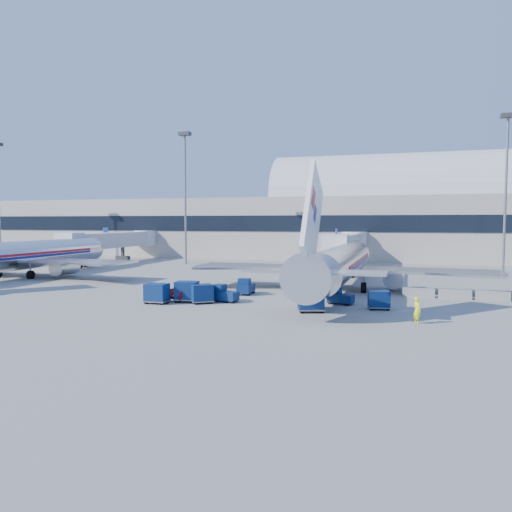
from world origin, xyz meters
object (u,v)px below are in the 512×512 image
(jetbridge_near, at_px, (347,243))
(barrier_near, at_px, (419,293))
(jetbridge_mid, at_px, (116,240))
(barrier_mid, at_px, (455,294))
(cart_open_red, at_px, (178,297))
(cart_solo_far, at_px, (379,299))
(mast_west, at_px, (185,178))
(mast_east, at_px, (506,169))
(barrier_far, at_px, (493,296))
(airliner_main, at_px, (340,263))
(tug_right, at_px, (340,297))
(airliner_mid, at_px, (19,255))
(cart_solo_near, at_px, (311,300))
(ramp_worker, at_px, (417,310))
(tug_lead, at_px, (224,294))
(cart_train_c, at_px, (157,293))
(cart_train_a, at_px, (202,293))
(cart_train_b, at_px, (187,291))
(tug_left, at_px, (246,287))

(jetbridge_near, height_order, barrier_near, jetbridge_near)
(jetbridge_mid, relative_size, barrier_mid, 9.17)
(cart_open_red, bearing_deg, cart_solo_far, 19.70)
(mast_west, xyz_separation_m, mast_east, (50.00, 0.00, 0.00))
(jetbridge_mid, height_order, barrier_far, jetbridge_mid)
(airliner_main, height_order, tug_right, airliner_main)
(mast_west, bearing_deg, cart_solo_far, -46.04)
(airliner_mid, height_order, cart_solo_near, airliner_mid)
(barrier_near, relative_size, tug_right, 1.21)
(mast_west, bearing_deg, ramp_worker, -47.53)
(airliner_mid, relative_size, mast_west, 1.65)
(barrier_mid, height_order, tug_lead, tug_lead)
(tug_lead, height_order, cart_train_c, cart_train_c)
(barrier_far, relative_size, cart_solo_far, 1.46)
(mast_east, height_order, barrier_near, mast_east)
(airliner_main, height_order, mast_east, mast_east)
(barrier_far, relative_size, cart_train_a, 1.22)
(barrier_mid, bearing_deg, jetbridge_near, 115.44)
(jetbridge_near, bearing_deg, cart_solo_far, -79.08)
(mast_west, xyz_separation_m, ramp_worker, (37.69, -41.17, -13.81))
(tug_right, relative_size, cart_open_red, 1.06)
(barrier_mid, height_order, cart_open_red, barrier_mid)
(ramp_worker, bearing_deg, cart_train_b, 46.50)
(barrier_far, bearing_deg, tug_lead, -161.10)
(barrier_near, bearing_deg, airliner_mid, 177.13)
(airliner_mid, bearing_deg, cart_open_red, -22.21)
(barrier_mid, distance_m, cart_train_b, 25.46)
(cart_train_b, bearing_deg, barrier_mid, 12.11)
(cart_solo_far, height_order, ramp_worker, ramp_worker)
(cart_solo_far, bearing_deg, ramp_worker, -72.14)
(tug_right, distance_m, cart_train_b, 13.94)
(airliner_mid, distance_m, jetbridge_mid, 26.43)
(jetbridge_mid, bearing_deg, mast_west, -3.21)
(cart_solo_far, bearing_deg, mast_west, 121.88)
(tug_left, bearing_deg, ramp_worker, -123.51)
(airliner_main, distance_m, mast_west, 41.12)
(ramp_worker, bearing_deg, cart_train_c, 51.80)
(cart_train_a, bearing_deg, barrier_far, -15.77)
(barrier_far, distance_m, tug_right, 14.82)
(cart_train_c, distance_m, cart_open_red, 2.14)
(cart_solo_far, bearing_deg, cart_train_a, 173.55)
(airliner_main, distance_m, cart_train_c, 19.88)
(cart_solo_far, distance_m, cart_open_red, 18.11)
(mast_west, bearing_deg, cart_train_c, -68.40)
(jetbridge_near, bearing_deg, ramp_worker, -76.49)
(mast_east, height_order, barrier_far, mast_east)
(barrier_near, xyz_separation_m, cart_solo_far, (-3.30, -7.98, 0.40))
(cart_train_b, bearing_deg, airliner_main, 34.13)
(tug_lead, xyz_separation_m, cart_solo_near, (8.66, -2.74, 0.27))
(tug_right, height_order, cart_train_b, cart_train_b)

